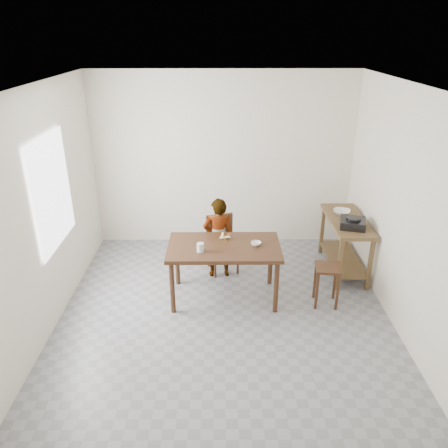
{
  "coord_description": "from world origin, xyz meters",
  "views": [
    {
      "loc": [
        -0.04,
        -4.54,
        3.21
      ],
      "look_at": [
        0.0,
        0.4,
        1.0
      ],
      "focal_mm": 35.0,
      "sensor_mm": 36.0,
      "label": 1
    }
  ],
  "objects_px": {
    "prep_counter": "(344,245)",
    "stool": "(326,285)",
    "dining_table": "(224,272)",
    "dining_chair": "(223,245)",
    "child": "(218,238)"
  },
  "relations": [
    {
      "from": "prep_counter",
      "to": "stool",
      "type": "relative_size",
      "value": 2.23
    },
    {
      "from": "dining_table",
      "to": "dining_chair",
      "type": "distance_m",
      "value": 0.7
    },
    {
      "from": "prep_counter",
      "to": "child",
      "type": "bearing_deg",
      "value": -175.7
    },
    {
      "from": "dining_chair",
      "to": "child",
      "type": "bearing_deg",
      "value": -133.15
    },
    {
      "from": "dining_table",
      "to": "dining_chair",
      "type": "xyz_separation_m",
      "value": [
        -0.01,
        0.7,
        0.03
      ]
    },
    {
      "from": "prep_counter",
      "to": "dining_table",
      "type": "bearing_deg",
      "value": -157.85
    },
    {
      "from": "prep_counter",
      "to": "dining_chair",
      "type": "height_order",
      "value": "dining_chair"
    },
    {
      "from": "prep_counter",
      "to": "stool",
      "type": "height_order",
      "value": "prep_counter"
    },
    {
      "from": "child",
      "to": "stool",
      "type": "bearing_deg",
      "value": 145.39
    },
    {
      "from": "prep_counter",
      "to": "stool",
      "type": "xyz_separation_m",
      "value": [
        -0.44,
        -0.86,
        -0.13
      ]
    },
    {
      "from": "dining_table",
      "to": "prep_counter",
      "type": "bearing_deg",
      "value": 22.15
    },
    {
      "from": "child",
      "to": "stool",
      "type": "xyz_separation_m",
      "value": [
        1.36,
        -0.73,
        -0.31
      ]
    },
    {
      "from": "dining_table",
      "to": "stool",
      "type": "bearing_deg",
      "value": -7.13
    },
    {
      "from": "dining_chair",
      "to": "stool",
      "type": "height_order",
      "value": "dining_chair"
    },
    {
      "from": "prep_counter",
      "to": "child",
      "type": "relative_size",
      "value": 1.03
    }
  ]
}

